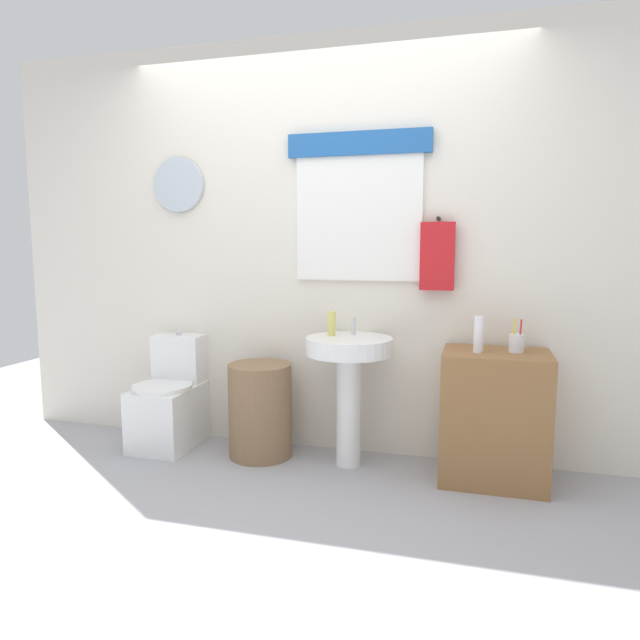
# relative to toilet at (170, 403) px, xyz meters

# --- Properties ---
(ground_plane) EXTENTS (8.00, 8.00, 0.00)m
(ground_plane) POSITION_rel_toilet_xyz_m (0.97, -0.88, -0.28)
(ground_plane) COLOR #A3A3A8
(back_wall) EXTENTS (4.40, 0.18, 2.60)m
(back_wall) POSITION_rel_toilet_xyz_m (0.98, 0.27, 1.02)
(back_wall) COLOR silver
(back_wall) RESTS_ON ground_plane
(toilet) EXTENTS (0.38, 0.51, 0.74)m
(toilet) POSITION_rel_toilet_xyz_m (0.00, 0.00, 0.00)
(toilet) COLOR white
(toilet) RESTS_ON ground_plane
(laundry_hamper) EXTENTS (0.40, 0.40, 0.59)m
(laundry_hamper) POSITION_rel_toilet_xyz_m (0.65, -0.03, 0.01)
(laundry_hamper) COLOR #846647
(laundry_hamper) RESTS_ON ground_plane
(pedestal_sink) EXTENTS (0.52, 0.52, 0.78)m
(pedestal_sink) POSITION_rel_toilet_xyz_m (1.22, -0.03, 0.31)
(pedestal_sink) COLOR white
(pedestal_sink) RESTS_ON ground_plane
(faucet) EXTENTS (0.03, 0.03, 0.10)m
(faucet) POSITION_rel_toilet_xyz_m (1.22, 0.09, 0.55)
(faucet) COLOR silver
(faucet) RESTS_ON pedestal_sink
(wooden_cabinet) EXTENTS (0.58, 0.44, 0.74)m
(wooden_cabinet) POSITION_rel_toilet_xyz_m (2.05, -0.03, 0.09)
(wooden_cabinet) COLOR olive
(wooden_cabinet) RESTS_ON ground_plane
(soap_bottle) EXTENTS (0.05, 0.05, 0.15)m
(soap_bottle) POSITION_rel_toilet_xyz_m (1.10, 0.02, 0.57)
(soap_bottle) COLOR #DBD166
(soap_bottle) RESTS_ON pedestal_sink
(lotion_bottle) EXTENTS (0.05, 0.05, 0.20)m
(lotion_bottle) POSITION_rel_toilet_xyz_m (1.95, -0.07, 0.55)
(lotion_bottle) COLOR white
(lotion_bottle) RESTS_ON wooden_cabinet
(toothbrush_cup) EXTENTS (0.08, 0.08, 0.18)m
(toothbrush_cup) POSITION_rel_toilet_xyz_m (2.15, -0.01, 0.51)
(toothbrush_cup) COLOR silver
(toothbrush_cup) RESTS_ON wooden_cabinet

